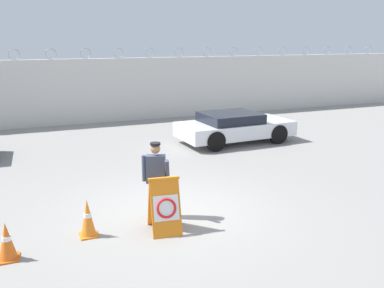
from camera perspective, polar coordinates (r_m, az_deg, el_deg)
The scene contains 7 objects.
ground_plane at distance 9.73m, azimuth -2.94°, elevation -9.04°, with size 90.00×90.00×0.00m, color gray.
perimeter_wall at distance 19.97m, azimuth -13.73°, elevation 6.87°, with size 36.00×0.30×3.35m.
barricade_sign at distance 8.63m, azimuth -3.67°, elevation -8.12°, with size 0.67×0.79×1.13m.
security_guard at distance 9.23m, azimuth -4.83°, elevation -4.33°, with size 0.58×0.54×1.66m.
traffic_cone_near at distance 8.33m, azimuth -23.48°, elevation -11.82°, with size 0.37×0.37×0.70m.
traffic_cone_mid at distance 8.73m, azimuth -13.74°, elevation -9.56°, with size 0.35×0.35×0.76m.
parked_car_far_side at distance 15.98m, azimuth 5.64°, elevation 2.32°, with size 4.31×2.18×1.11m.
Camera 1 is at (-2.92, -8.46, 3.81)m, focal length 40.00 mm.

